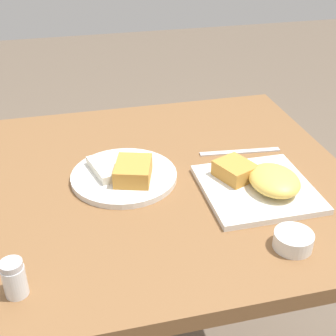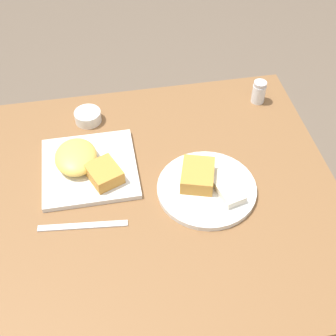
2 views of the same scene
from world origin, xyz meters
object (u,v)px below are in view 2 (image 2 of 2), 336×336
(plate_square_near, at_px, (86,165))
(plate_oval_far, at_px, (206,185))
(butter_knife, at_px, (83,226))
(sauce_ramekin, at_px, (88,116))
(salt_shaker, at_px, (259,93))

(plate_square_near, bearing_deg, plate_oval_far, 67.65)
(plate_oval_far, bearing_deg, butter_knife, -79.25)
(plate_square_near, xyz_separation_m, butter_knife, (0.18, -0.02, -0.02))
(plate_square_near, bearing_deg, sauce_ramekin, 175.30)
(sauce_ramekin, bearing_deg, plate_oval_far, 41.22)
(plate_square_near, relative_size, butter_knife, 1.15)
(plate_oval_far, distance_m, salt_shaker, 0.39)
(plate_square_near, xyz_separation_m, salt_shaker, (-0.19, 0.52, 0.01))
(butter_knife, bearing_deg, sauce_ramekin, 90.09)
(sauce_ramekin, distance_m, butter_knife, 0.37)
(plate_square_near, distance_m, plate_oval_far, 0.31)
(sauce_ramekin, bearing_deg, butter_knife, -5.76)
(butter_knife, bearing_deg, salt_shaker, 40.02)
(plate_oval_far, height_order, sauce_ramekin, plate_oval_far)
(plate_square_near, bearing_deg, butter_knife, -6.91)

